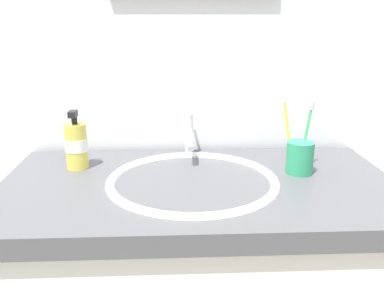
% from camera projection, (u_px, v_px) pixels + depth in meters
% --- Properties ---
extents(tiled_wall_back, '(2.21, 0.04, 2.40)m').
position_uv_depth(tiled_wall_back, '(193.00, 54.00, 1.31)').
color(tiled_wall_back, silver).
rests_on(tiled_wall_back, ground).
extents(sink_basin, '(0.44, 0.44, 0.12)m').
position_uv_depth(sink_basin, '(193.00, 196.00, 1.10)').
color(sink_basin, white).
rests_on(sink_basin, vanity_counter).
extents(faucet, '(0.02, 0.17, 0.14)m').
position_uv_depth(faucet, '(189.00, 135.00, 1.26)').
color(faucet, silver).
rests_on(faucet, sink_basin).
extents(toothbrush_cup, '(0.07, 0.07, 0.09)m').
position_uv_depth(toothbrush_cup, '(300.00, 158.00, 1.13)').
color(toothbrush_cup, '#2D9966').
rests_on(toothbrush_cup, vanity_counter).
extents(toothbrush_green, '(0.05, 0.05, 0.18)m').
position_uv_depth(toothbrush_green, '(307.00, 131.00, 1.15)').
color(toothbrush_green, green).
rests_on(toothbrush_green, toothbrush_cup).
extents(toothbrush_yellow, '(0.04, 0.03, 0.20)m').
position_uv_depth(toothbrush_yellow, '(287.00, 127.00, 1.14)').
color(toothbrush_yellow, yellow).
rests_on(toothbrush_yellow, toothbrush_cup).
extents(soap_dispenser, '(0.06, 0.06, 0.16)m').
position_uv_depth(soap_dispenser, '(76.00, 145.00, 1.17)').
color(soap_dispenser, '#DBCC4C').
rests_on(soap_dispenser, vanity_counter).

